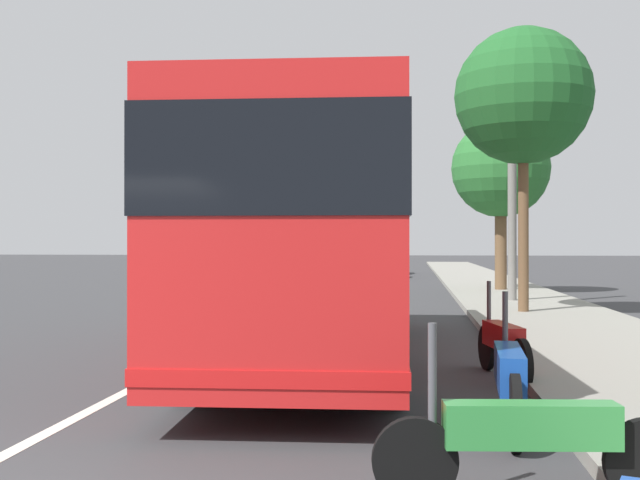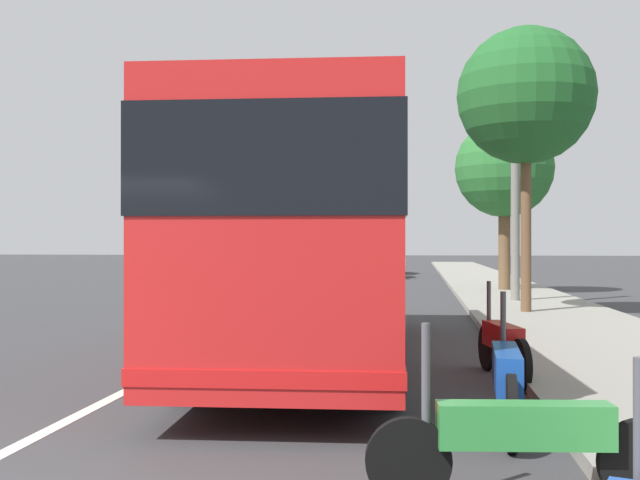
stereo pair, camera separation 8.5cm
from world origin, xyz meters
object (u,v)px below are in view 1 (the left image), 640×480
Objects in this scene: motorcycle_far_end at (529,438)px; car_behind_bus at (379,264)px; car_oncoming at (301,267)px; motorcycle_mid_row at (509,377)px; roadside_tree_mid_block at (523,97)px; coach_bus at (315,231)px; car_side_street at (303,265)px; car_ahead_same_lane at (384,261)px; motorcycle_by_tree at (503,344)px; roadside_tree_far_block at (501,169)px; utility_pole at (512,190)px.

car_behind_bus is at bearing -91.48° from motorcycle_far_end.
car_oncoming is 6.03m from car_behind_bus.
roadside_tree_mid_block is at bearing -5.03° from motorcycle_mid_row.
coach_bus is 8.99m from roadside_tree_mid_block.
car_ahead_same_lane is (5.56, -4.05, 0.07)m from car_side_street.
car_oncoming is (24.62, 6.23, 0.21)m from motorcycle_by_tree.
car_oncoming is at bearing 16.02° from motorcycle_mid_row.
car_behind_bus is 0.93× the size of car_ahead_same_lane.
car_behind_bus reaches higher than motorcycle_mid_row.
car_behind_bus is 13.38m from roadside_tree_far_block.
utility_pole is at bearing -3.22° from roadside_tree_mid_block.
motorcycle_far_end is 0.51× the size of car_side_street.
car_side_street is 15.22m from roadside_tree_far_block.
coach_bus is 7.09m from motorcycle_far_end.
roadside_tree_far_block is at bearing -3.09° from roadside_tree_mid_block.
car_behind_bus is 17.98m from utility_pole.
utility_pole reaches higher than car_behind_bus.
roadside_tree_mid_block is (13.71, -1.91, 4.91)m from motorcycle_far_end.
motorcycle_by_tree is 0.34× the size of roadside_tree_far_block.
motorcycle_far_end is at bearing 173.06° from utility_pole.
car_ahead_same_lane is at bearing 9.32° from roadside_tree_mid_block.
motorcycle_mid_row is at bearing 164.14° from motorcycle_by_tree.
car_ahead_same_lane reaches higher than car_oncoming.
roadside_tree_far_block is (-11.89, -4.87, 3.76)m from car_behind_bus.
motorcycle_far_end is 30.15m from car_oncoming.
car_side_street is (34.48, 6.47, 0.20)m from motorcycle_far_end.
car_behind_bus is 5.45m from car_ahead_same_lane.
utility_pole is (10.89, -4.43, 1.37)m from coach_bus.
motorcycle_by_tree is 25.40m from car_oncoming.
car_side_street is 19.30m from utility_pole.
car_side_street is (-0.11, 3.99, -0.04)m from car_behind_bus.
car_side_street is at bearing -172.25° from car_oncoming.
coach_bus is 2.63× the size of car_oncoming.
coach_bus is 2.68× the size of car_behind_bus.
motorcycle_by_tree is 0.50× the size of car_side_street.
roadside_tree_far_block is at bearing -101.60° from motorcycle_far_end.
utility_pole is at bearing -102.51° from motorcycle_far_end.
car_ahead_same_lane reaches higher than motorcycle_by_tree.
car_ahead_same_lane reaches higher than car_behind_bus.
motorcycle_far_end is at bearing 172.06° from roadside_tree_mid_block.
motorcycle_mid_row is 12.62m from roadside_tree_mid_block.
car_side_street is at bearing 36.96° from roadside_tree_far_block.
motorcycle_by_tree is at bearing 172.14° from utility_pole.
motorcycle_by_tree is 0.52× the size of car_oncoming.
roadside_tree_mid_block is (-15.87, -7.74, 4.69)m from car_oncoming.
roadside_tree_mid_block is 4.22m from utility_pole.
car_ahead_same_lane is at bearing 1.85° from car_behind_bus.
motorcycle_far_end is at bearing -163.09° from coach_bus.
coach_bus is at bearing 9.03° from car_oncoming.
roadside_tree_mid_block is at bearing -20.29° from motorcycle_by_tree.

